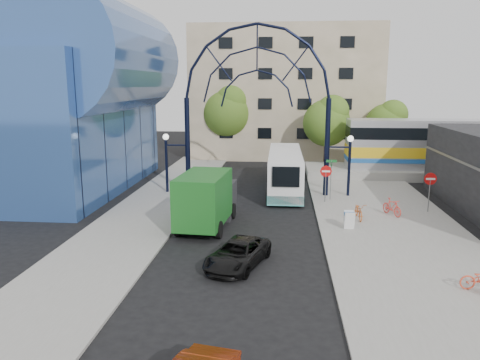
# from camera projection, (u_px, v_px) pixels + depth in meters

# --- Properties ---
(ground) EXTENTS (120.00, 120.00, 0.00)m
(ground) POSITION_uv_depth(u_px,v_px,m) (238.00, 269.00, 20.51)
(ground) COLOR black
(ground) RESTS_ON ground
(sidewalk_east) EXTENTS (8.00, 56.00, 0.12)m
(sidewalk_east) POSITION_uv_depth(u_px,v_px,m) (402.00, 243.00, 23.68)
(sidewalk_east) COLOR gray
(sidewalk_east) RESTS_ON ground
(plaza_west) EXTENTS (5.00, 50.00, 0.12)m
(plaza_west) POSITION_uv_depth(u_px,v_px,m) (136.00, 224.00, 26.93)
(plaza_west) COLOR gray
(plaza_west) RESTS_ON ground
(gateway_arch) EXTENTS (13.64, 0.44, 12.10)m
(gateway_arch) POSITION_uv_depth(u_px,v_px,m) (257.00, 75.00, 32.45)
(gateway_arch) COLOR black
(gateway_arch) RESTS_ON ground
(stop_sign) EXTENTS (0.80, 0.07, 2.50)m
(stop_sign) POSITION_uv_depth(u_px,v_px,m) (326.00, 175.00, 31.38)
(stop_sign) COLOR slate
(stop_sign) RESTS_ON sidewalk_east
(do_not_enter_sign) EXTENTS (0.76, 0.07, 2.48)m
(do_not_enter_sign) POSITION_uv_depth(u_px,v_px,m) (430.00, 183.00, 28.88)
(do_not_enter_sign) COLOR slate
(do_not_enter_sign) RESTS_ON sidewalk_east
(street_name_sign) EXTENTS (0.70, 0.70, 2.80)m
(street_name_sign) POSITION_uv_depth(u_px,v_px,m) (331.00, 171.00, 31.90)
(street_name_sign) COLOR slate
(street_name_sign) RESTS_ON sidewalk_east
(sandwich_board) EXTENTS (0.55, 0.61, 0.99)m
(sandwich_board) POSITION_uv_depth(u_px,v_px,m) (349.00, 218.00, 25.69)
(sandwich_board) COLOR white
(sandwich_board) RESTS_ON sidewalk_east
(transit_hall) EXTENTS (16.50, 18.00, 14.50)m
(transit_hall) POSITION_uv_depth(u_px,v_px,m) (55.00, 101.00, 35.17)
(transit_hall) COLOR #32569A
(transit_hall) RESTS_ON ground
(apartment_block) EXTENTS (20.00, 12.10, 14.00)m
(apartment_block) POSITION_uv_depth(u_px,v_px,m) (285.00, 93.00, 53.04)
(apartment_block) COLOR tan
(apartment_block) RESTS_ON ground
(tree_north_a) EXTENTS (4.48, 4.48, 7.00)m
(tree_north_a) POSITION_uv_depth(u_px,v_px,m) (328.00, 120.00, 44.32)
(tree_north_a) COLOR #382314
(tree_north_a) RESTS_ON ground
(tree_north_b) EXTENTS (5.12, 5.12, 8.00)m
(tree_north_b) POSITION_uv_depth(u_px,v_px,m) (228.00, 110.00, 48.99)
(tree_north_b) COLOR #382314
(tree_north_b) RESTS_ON ground
(tree_north_c) EXTENTS (4.16, 4.16, 6.50)m
(tree_north_c) POSITION_uv_depth(u_px,v_px,m) (388.00, 122.00, 45.80)
(tree_north_c) COLOR #382314
(tree_north_c) RESTS_ON ground
(city_bus) EXTENTS (2.63, 10.89, 2.98)m
(city_bus) POSITION_uv_depth(u_px,v_px,m) (285.00, 170.00, 35.31)
(city_bus) COLOR white
(city_bus) RESTS_ON ground
(green_truck) EXTENTS (2.86, 6.48, 3.19)m
(green_truck) POSITION_uv_depth(u_px,v_px,m) (207.00, 199.00, 26.36)
(green_truck) COLOR black
(green_truck) RESTS_ON ground
(black_suv) EXTENTS (3.09, 4.54, 1.15)m
(black_suv) POSITION_uv_depth(u_px,v_px,m) (238.00, 254.00, 20.69)
(black_suv) COLOR black
(black_suv) RESTS_ON ground
(bike_near_a) EXTENTS (0.73, 1.89, 0.98)m
(bike_near_a) POSITION_uv_depth(u_px,v_px,m) (359.00, 211.00, 27.61)
(bike_near_a) COLOR #CC6128
(bike_near_a) RESTS_ON sidewalk_east
(bike_near_b) EXTENTS (1.18, 1.74, 1.02)m
(bike_near_b) POSITION_uv_depth(u_px,v_px,m) (392.00, 207.00, 28.38)
(bike_near_b) COLOR #FF3D33
(bike_near_b) RESTS_ON sidewalk_east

